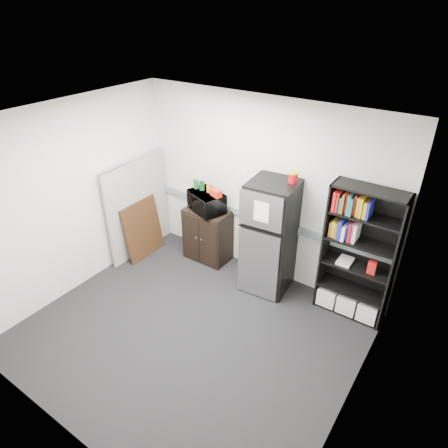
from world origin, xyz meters
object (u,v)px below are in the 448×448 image
at_px(bookshelf, 358,256).
at_px(cubicle_partition, 139,207).
at_px(refrigerator, 270,237).
at_px(cabinet, 208,235).
at_px(microwave, 206,202).

xyz_separation_m(bookshelf, cubicle_partition, (-3.43, -0.49, -0.10)).
distance_m(bookshelf, refrigerator, 1.21).
xyz_separation_m(cubicle_partition, refrigerator, (2.23, 0.34, 0.03)).
height_order(bookshelf, cubicle_partition, bookshelf).
height_order(cabinet, refrigerator, refrigerator).
distance_m(cabinet, refrigerator, 1.23).
relative_size(bookshelf, microwave, 3.27).
bearing_deg(microwave, refrigerator, 16.40).
relative_size(bookshelf, cubicle_partition, 1.14).
height_order(cubicle_partition, refrigerator, refrigerator).
bearing_deg(cabinet, cubicle_partition, -158.57).
relative_size(bookshelf, refrigerator, 1.10).
relative_size(cubicle_partition, refrigerator, 0.96).
bearing_deg(cubicle_partition, microwave, 20.69).
distance_m(cubicle_partition, microwave, 1.17).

